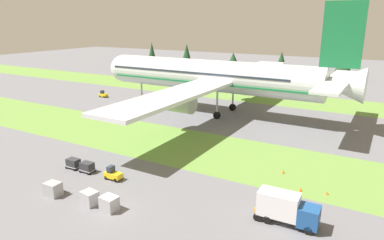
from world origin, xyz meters
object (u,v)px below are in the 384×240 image
Objects in this scene: catering_truck at (287,208)px; taxiway_marker_1 at (283,172)px; ground_crew_marshaller at (281,203)px; taxiway_marker_2 at (301,189)px; pushback_tractor at (103,94)px; taxiway_marker_0 at (327,193)px; cargo_dolly_second at (73,163)px; airliner at (216,76)px; uld_container_0 at (52,188)px; baggage_tug at (113,174)px; uld_container_3 at (90,198)px; uld_container_2 at (109,203)px; ground_crew_loader at (256,212)px; uld_container_1 at (53,189)px; cargo_dolly_lead at (87,166)px.

taxiway_marker_1 is (-3.92, 13.12, -1.66)m from catering_truck.
taxiway_marker_2 is at bearing 172.04° from ground_crew_marshaller.
ground_crew_marshaller is at bearing 60.02° from pushback_tractor.
cargo_dolly_second is at bearing -163.49° from taxiway_marker_0.
airliner is 48.78m from uld_container_0.
airliner is 30.55× the size of pushback_tractor.
taxiway_marker_0 is (27.51, 10.43, -0.57)m from baggage_tug.
ground_crew_marshaller is 10.87m from taxiway_marker_1.
catering_truck reaches higher than uld_container_3.
uld_container_0 is at bearing -75.51° from catering_truck.
uld_container_0 is (3.94, -7.14, -0.16)m from cargo_dolly_second.
baggage_tug is 1.50× the size of ground_crew_marshaller.
uld_container_2 is 4.07× the size of taxiway_marker_0.
ground_crew_marshaller is 3.90m from ground_crew_loader.
uld_container_1 is at bearing -149.95° from taxiway_marker_0.
catering_truck reaches higher than uld_container_2.
airliner is 35.96× the size of cargo_dolly_second.
catering_truck is 2.69× the size of pushback_tractor.
uld_container_3 is (-22.27, -7.78, -1.10)m from catering_truck.
cargo_dolly_lead is at bearing -81.24° from ground_crew_marshaller.
catering_truck is at bearing 58.85° from pushback_tractor.
cargo_dolly_lead is 1.11× the size of uld_container_0.
cargo_dolly_lead is 0.32× the size of catering_truck.
ground_crew_marshaller is (-1.32, 2.58, -1.01)m from catering_truck.
ground_crew_loader is (29.38, 0.23, 0.03)m from cargo_dolly_second.
taxiway_marker_0 is 0.89× the size of taxiway_marker_2.
uld_container_3 reaches higher than taxiway_marker_1.
ground_crew_loader is (21.46, 0.15, 0.13)m from baggage_tug.
pushback_tractor is 67.13m from taxiway_marker_1.
catering_truck is at bearing -73.37° from taxiway_marker_1.
taxiway_marker_1 is (28.61, 14.21, -0.63)m from cargo_dolly_second.
ground_crew_marshaller reaches higher than taxiway_marker_2.
catering_truck is 4.03× the size of ground_crew_marshaller.
taxiway_marker_2 is (1.00, 6.03, -0.67)m from ground_crew_marshaller.
cargo_dolly_second is 8.15m from uld_container_0.
pushback_tractor reaches higher than uld_container_1.
cargo_dolly_second is at bearing 174.27° from airliner.
uld_container_1 is 5.85m from uld_container_3.
taxiway_marker_1 is at bearing -164.74° from ground_crew_marshaller.
taxiway_marker_2 is at bearing 30.79° from uld_container_0.
catering_truck is (32.53, 1.09, 1.03)m from cargo_dolly_second.
catering_truck reaches higher than ground_crew_loader.
taxiway_marker_1 is (20.69, 14.13, -0.52)m from baggage_tug.
ground_crew_loader is 14.02m from taxiway_marker_1.
uld_container_1 is (0.52, -0.28, 0.13)m from uld_container_0.
catering_truck is 10.00m from taxiway_marker_0.
uld_container_0 is at bearing 37.67° from pushback_tractor.
taxiway_marker_1 is (24.67, 21.35, -0.47)m from uld_container_0.
airliner is 41.84m from baggage_tug.
cargo_dolly_second is 4.50× the size of taxiway_marker_0.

